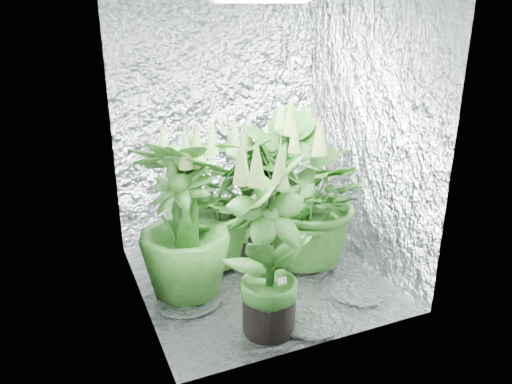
{
  "coord_description": "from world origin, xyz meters",
  "views": [
    {
      "loc": [
        -1.22,
        -2.78,
        1.77
      ],
      "look_at": [
        -0.03,
        0.0,
        0.63
      ],
      "focal_mm": 35.0,
      "sensor_mm": 36.0,
      "label": 1
    }
  ],
  "objects": [
    {
      "name": "circulation_fan",
      "position": [
        0.6,
        0.49,
        0.15
      ],
      "size": [
        0.2,
        0.3,
        0.37
      ],
      "rotation": [
        0.0,
        0.0,
        0.4
      ],
      "color": "black",
      "rests_on": "ground"
    },
    {
      "name": "plant_c",
      "position": [
        0.26,
        0.23,
        0.55
      ],
      "size": [
        0.72,
        0.72,
        1.18
      ],
      "rotation": [
        0.0,
        0.0,
        1.34
      ],
      "color": "black",
      "rests_on": "ground"
    },
    {
      "name": "walls",
      "position": [
        0.0,
        0.0,
        1.0
      ],
      "size": [
        1.62,
        1.62,
        2.0
      ],
      "color": "silver",
      "rests_on": "ground"
    },
    {
      "name": "plant_label",
      "position": [
        -0.12,
        -0.6,
        0.3
      ],
      "size": [
        0.05,
        0.03,
        0.09
      ],
      "primitive_type": "cube",
      "rotation": [
        -0.21,
        0.0,
        -0.03
      ],
      "color": "white",
      "rests_on": "plant_f"
    },
    {
      "name": "plant_f",
      "position": [
        -0.19,
        -0.57,
        0.53
      ],
      "size": [
        0.78,
        0.78,
        1.15
      ],
      "rotation": [
        0.0,
        0.0,
        3.97
      ],
      "color": "black",
      "rests_on": "ground"
    },
    {
      "name": "plant_b",
      "position": [
        0.01,
        0.28,
        0.49
      ],
      "size": [
        0.72,
        0.72,
        1.07
      ],
      "rotation": [
        0.0,
        0.0,
        0.96
      ],
      "color": "black",
      "rests_on": "ground"
    },
    {
      "name": "ground",
      "position": [
        0.0,
        0.0,
        0.0
      ],
      "size": [
        1.6,
        1.6,
        0.0
      ],
      "primitive_type": "plane",
      "color": "silver",
      "rests_on": "ground"
    },
    {
      "name": "plant_e",
      "position": [
        0.38,
        0.01,
        0.51
      ],
      "size": [
        0.98,
        0.98,
        1.08
      ],
      "rotation": [
        0.0,
        0.0,
        3.25
      ],
      "color": "black",
      "rests_on": "ground"
    },
    {
      "name": "plant_a",
      "position": [
        -0.22,
        0.32,
        0.5
      ],
      "size": [
        0.89,
        0.89,
        1.05
      ],
      "rotation": [
        0.0,
        0.0,
        0.03
      ],
      "color": "black",
      "rests_on": "ground"
    },
    {
      "name": "plant_d",
      "position": [
        -0.53,
        -0.04,
        0.53
      ],
      "size": [
        0.8,
        0.8,
        1.14
      ],
      "rotation": [
        0.0,
        0.0,
        2.61
      ],
      "color": "black",
      "rests_on": "ground"
    }
  ]
}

